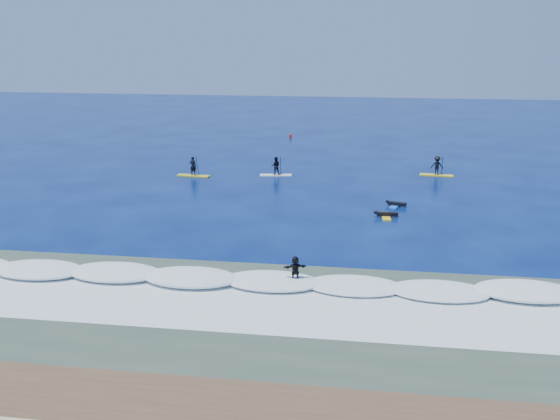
# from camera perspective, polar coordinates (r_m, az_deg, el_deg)

# --- Properties ---
(ground) EXTENTS (160.00, 160.00, 0.00)m
(ground) POSITION_cam_1_polar(r_m,az_deg,el_deg) (40.29, 0.08, -1.14)
(ground) COLOR #031246
(ground) RESTS_ON ground
(wet_sand_strip) EXTENTS (90.00, 5.00, 0.08)m
(wet_sand_strip) POSITION_cam_1_polar(r_m,az_deg,el_deg) (21.15, -8.64, -18.46)
(wet_sand_strip) COLOR #4C3623
(wet_sand_strip) RESTS_ON ground
(shallow_water) EXTENTS (90.00, 13.00, 0.01)m
(shallow_water) POSITION_cam_1_polar(r_m,az_deg,el_deg) (27.43, -4.12, -9.72)
(shallow_water) COLOR #334638
(shallow_water) RESTS_ON ground
(breaking_wave) EXTENTS (40.00, 6.00, 0.30)m
(breaking_wave) POSITION_cam_1_polar(r_m,az_deg,el_deg) (31.01, -2.55, -6.56)
(breaking_wave) COLOR white
(breaking_wave) RESTS_ON ground
(whitewater) EXTENTS (34.00, 5.00, 0.02)m
(whitewater) POSITION_cam_1_polar(r_m,az_deg,el_deg) (28.32, -3.69, -8.87)
(whitewater) COLOR silver
(whitewater) RESTS_ON ground
(sup_paddler_left) EXTENTS (2.86, 1.00, 1.97)m
(sup_paddler_left) POSITION_cam_1_polar(r_m,az_deg,el_deg) (53.45, -7.94, 3.71)
(sup_paddler_left) COLOR yellow
(sup_paddler_left) RESTS_ON ground
(sup_paddler_center) EXTENTS (2.75, 1.04, 1.89)m
(sup_paddler_center) POSITION_cam_1_polar(r_m,az_deg,el_deg) (53.12, -0.39, 3.89)
(sup_paddler_center) COLOR white
(sup_paddler_center) RESTS_ON ground
(sup_paddler_right) EXTENTS (2.85, 0.99, 1.96)m
(sup_paddler_right) POSITION_cam_1_polar(r_m,az_deg,el_deg) (54.77, 14.16, 3.83)
(sup_paddler_right) COLOR yellow
(sup_paddler_right) RESTS_ON ground
(prone_paddler_near) EXTENTS (1.61, 2.05, 0.42)m
(prone_paddler_near) POSITION_cam_1_polar(r_m,az_deg,el_deg) (41.99, 9.66, -0.45)
(prone_paddler_near) COLOR yellow
(prone_paddler_near) RESTS_ON ground
(prone_paddler_far) EXTENTS (1.46, 1.92, 0.39)m
(prone_paddler_far) POSITION_cam_1_polar(r_m,az_deg,el_deg) (44.67, 10.55, 0.49)
(prone_paddler_far) COLOR blue
(prone_paddler_far) RESTS_ON ground
(wave_surfer) EXTENTS (1.91, 1.04, 1.34)m
(wave_surfer) POSITION_cam_1_polar(r_m,az_deg,el_deg) (30.28, 1.40, -5.55)
(wave_surfer) COLOR white
(wave_surfer) RESTS_ON breaking_wave
(marker_buoy) EXTENTS (0.29, 0.29, 0.69)m
(marker_buoy) POSITION_cam_1_polar(r_m,az_deg,el_deg) (72.02, 0.95, 6.79)
(marker_buoy) COLOR red
(marker_buoy) RESTS_ON ground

